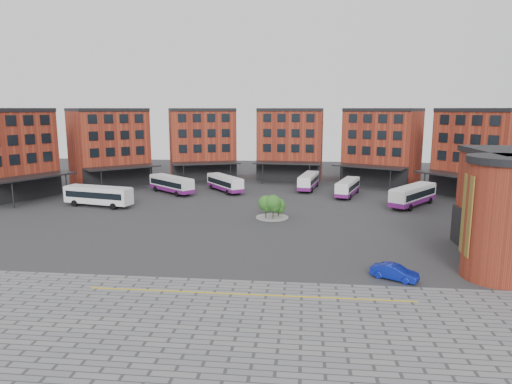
# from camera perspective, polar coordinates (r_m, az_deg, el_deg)

# --- Properties ---
(ground) EXTENTS (160.00, 160.00, 0.00)m
(ground) POSITION_cam_1_polar(r_m,az_deg,el_deg) (50.23, -1.25, -6.39)
(ground) COLOR #28282B
(ground) RESTS_ON ground
(paving_zone) EXTENTS (50.00, 22.00, 0.02)m
(paving_zone) POSITION_cam_1_polar(r_m,az_deg,el_deg) (29.78, -2.91, -18.70)
(paving_zone) COLOR slate
(paving_zone) RESTS_ON ground
(yellow_line) EXTENTS (26.00, 0.15, 0.02)m
(yellow_line) POSITION_cam_1_polar(r_m,az_deg,el_deg) (36.90, -0.93, -12.68)
(yellow_line) COLOR gold
(yellow_line) RESTS_ON paving_zone
(main_building) EXTENTS (94.14, 42.48, 14.60)m
(main_building) POSITION_cam_1_polar(r_m,az_deg,el_deg) (86.94, -1.18, 5.58)
(main_building) COLOR maroon
(main_building) RESTS_ON ground
(tree_island) EXTENTS (4.40, 4.40, 3.34)m
(tree_island) POSITION_cam_1_polar(r_m,az_deg,el_deg) (60.77, 2.08, -1.69)
(tree_island) COLOR gray
(tree_island) RESTS_ON ground
(bus_a) EXTENTS (11.02, 4.78, 3.04)m
(bus_a) POSITION_cam_1_polar(r_m,az_deg,el_deg) (72.23, -19.13, -0.32)
(bus_a) COLOR white
(bus_a) RESTS_ON ground
(bus_b) EXTENTS (9.52, 8.66, 2.95)m
(bus_b) POSITION_cam_1_polar(r_m,az_deg,el_deg) (80.44, -10.54, 0.98)
(bus_b) COLOR silver
(bus_b) RESTS_ON ground
(bus_c) EXTENTS (7.83, 9.45, 2.83)m
(bus_c) POSITION_cam_1_polar(r_m,az_deg,el_deg) (80.78, -3.92, 1.12)
(bus_c) COLOR white
(bus_c) RESTS_ON ground
(bus_d) EXTENTS (4.04, 10.35, 2.84)m
(bus_d) POSITION_cam_1_polar(r_m,az_deg,el_deg) (83.30, 6.59, 1.36)
(bus_d) COLOR white
(bus_d) RESTS_ON ground
(bus_e) EXTENTS (4.98, 9.95, 2.74)m
(bus_e) POSITION_cam_1_polar(r_m,az_deg,el_deg) (78.10, 11.39, 0.58)
(bus_e) COLOR white
(bus_e) RESTS_ON ground
(bus_f) EXTENTS (8.67, 10.37, 3.11)m
(bus_f) POSITION_cam_1_polar(r_m,az_deg,el_deg) (72.47, 19.03, -0.37)
(bus_f) COLOR silver
(bus_f) RESTS_ON ground
(blue_car) EXTENTS (4.16, 3.16, 1.31)m
(blue_car) POSITION_cam_1_polar(r_m,az_deg,el_deg) (41.48, 16.92, -9.56)
(blue_car) COLOR #0B1A93
(blue_car) RESTS_ON ground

